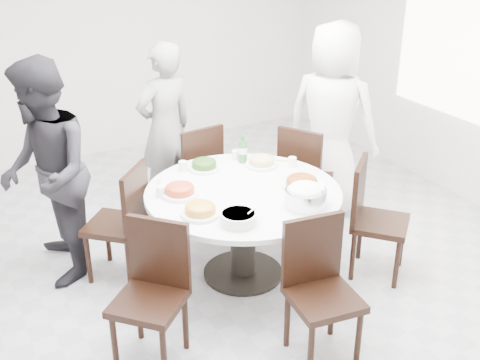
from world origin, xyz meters
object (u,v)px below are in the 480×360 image
beverage_bottle (243,148)px  diner_left (46,174)px  chair_se (381,221)px  chair_sw (148,299)px  diner_right (332,119)px  soup_bowl (238,218)px  chair_n (193,171)px  diner_middle (165,129)px  chair_s (324,296)px  chair_ne (307,172)px  dining_table (243,234)px  chair_nw (115,222)px  rice_bowl (306,198)px

beverage_bottle → diner_left: bearing=171.2°
beverage_bottle → chair_se: bearing=-54.9°
chair_sw → diner_right: size_ratio=0.52×
soup_bowl → chair_se: bearing=-3.1°
chair_n → diner_right: bearing=154.5°
chair_se → diner_middle: 2.17m
chair_s → chair_ne: bearing=66.2°
dining_table → chair_n: 1.09m
chair_nw → soup_bowl: size_ratio=3.71×
chair_nw → diner_right: size_ratio=0.52×
chair_sw → beverage_bottle: size_ratio=3.82×
diner_right → chair_n: bearing=37.6°
chair_nw → chair_se: (1.83, -0.98, 0.00)m
chair_s → chair_se: size_ratio=1.00×
beverage_bottle → chair_sw: bearing=-140.0°
beverage_bottle → chair_ne: bearing=5.1°
chair_n → soup_bowl: size_ratio=3.71×
chair_nw → diner_middle: size_ratio=0.58×
chair_nw → chair_sw: size_ratio=1.00×
diner_right → rice_bowl: size_ratio=5.97×
beverage_bottle → chair_n: bearing=108.7°
dining_table → diner_right: bearing=26.6°
chair_n → diner_middle: size_ratio=0.58×
diner_left → soup_bowl: (1.02, -1.16, -0.09)m
chair_s → diner_left: 2.26m
chair_n → chair_s: same height
chair_sw → diner_left: 1.41m
chair_nw → rice_bowl: size_ratio=3.13×
chair_n → chair_nw: (-0.94, -0.60, 0.00)m
chair_n → soup_bowl: (-0.34, -1.51, 0.31)m
chair_ne → diner_middle: (-1.04, 0.84, 0.34)m
diner_right → beverage_bottle: 1.05m
chair_se → chair_nw: bearing=110.5°
chair_n → diner_left: diner_left is taller
chair_s → chair_se: bearing=38.8°
dining_table → chair_se: (0.96, -0.50, 0.10)m
diner_left → soup_bowl: 1.55m
chair_nw → chair_s: bearing=71.9°
chair_sw → diner_middle: diner_middle is taller
chair_sw → rice_bowl: 1.33m
chair_sw → chair_se: (1.97, 0.09, 0.00)m
chair_sw → diner_middle: size_ratio=0.58×
chair_ne → diner_right: size_ratio=0.52×
chair_se → soup_bowl: chair_se is taller
chair_n → chair_s: (-0.08, -2.17, 0.00)m
chair_s → diner_middle: size_ratio=0.58×
beverage_bottle → diner_middle: bearing=110.2°
dining_table → chair_n: bearing=86.5°
chair_n → diner_left: size_ratio=0.54×
rice_bowl → diner_right: bearing=46.4°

